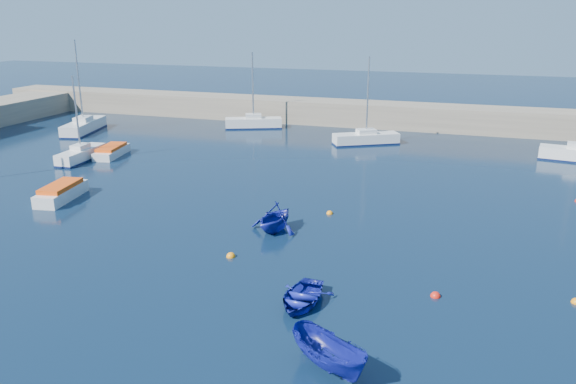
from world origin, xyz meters
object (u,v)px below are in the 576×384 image
(sailboat_3, at_px, (81,154))
(motorboat_2, at_px, (112,151))
(sailboat_4, at_px, (84,126))
(motorboat_1, at_px, (61,192))
(sailboat_6, at_px, (366,138))
(dinghy_center, at_px, (301,297))
(sailboat_7, at_px, (576,154))
(sailboat_5, at_px, (253,122))
(dinghy_right, at_px, (329,354))
(dinghy_left, at_px, (275,217))

(sailboat_3, distance_m, motorboat_2, 2.70)
(sailboat_4, xyz_separation_m, motorboat_1, (13.27, -19.97, -0.14))
(sailboat_6, bearing_deg, dinghy_center, 155.74)
(sailboat_3, xyz_separation_m, sailboat_7, (40.76, 12.95, 0.07))
(sailboat_5, bearing_deg, sailboat_6, -130.15)
(sailboat_4, distance_m, dinghy_right, 48.53)
(motorboat_1, height_order, motorboat_2, motorboat_1)
(motorboat_1, xyz_separation_m, dinghy_right, (22.10, -13.26, 0.17))
(sailboat_6, distance_m, motorboat_2, 23.87)
(sailboat_5, distance_m, motorboat_2, 17.60)
(sailboat_4, bearing_deg, motorboat_1, -69.68)
(sailboat_4, bearing_deg, dinghy_center, -54.43)
(dinghy_left, bearing_deg, sailboat_4, 155.48)
(sailboat_5, xyz_separation_m, sailboat_6, (13.39, -4.21, -0.05))
(sailboat_4, distance_m, dinghy_center, 43.90)
(sailboat_3, xyz_separation_m, sailboat_4, (-7.67, 10.52, 0.09))
(sailboat_7, bearing_deg, sailboat_5, 89.66)
(sailboat_7, bearing_deg, dinghy_left, 149.48)
(sailboat_5, bearing_deg, dinghy_left, -179.14)
(sailboat_4, xyz_separation_m, sailboat_6, (29.96, 3.48, -0.08))
(sailboat_3, xyz_separation_m, dinghy_right, (27.70, -22.71, 0.12))
(sailboat_7, distance_m, dinghy_left, 30.39)
(motorboat_1, relative_size, dinghy_center, 1.43)
(dinghy_center, bearing_deg, sailboat_5, 117.66)
(sailboat_4, relative_size, sailboat_7, 1.22)
(motorboat_2, bearing_deg, dinghy_center, -51.48)
(sailboat_3, distance_m, motorboat_1, 10.99)
(sailboat_7, height_order, dinghy_right, sailboat_7)
(sailboat_6, height_order, motorboat_1, sailboat_6)
(sailboat_5, relative_size, sailboat_6, 0.98)
(sailboat_4, height_order, sailboat_6, sailboat_4)
(sailboat_6, bearing_deg, sailboat_4, 66.90)
(sailboat_3, height_order, dinghy_right, sailboat_3)
(sailboat_4, relative_size, motorboat_2, 2.01)
(dinghy_right, bearing_deg, motorboat_1, 92.93)
(motorboat_2, height_order, dinghy_right, dinghy_right)
(sailboat_7, xyz_separation_m, dinghy_left, (-19.35, -23.44, 0.22))
(sailboat_7, bearing_deg, dinghy_center, 162.89)
(dinghy_center, relative_size, dinghy_right, 0.93)
(sailboat_7, relative_size, dinghy_center, 2.40)
(sailboat_3, relative_size, sailboat_6, 0.87)
(sailboat_4, xyz_separation_m, motorboat_2, (9.19, -8.29, -0.22))
(motorboat_1, bearing_deg, dinghy_center, -33.28)
(sailboat_7, relative_size, dinghy_right, 2.23)
(sailboat_6, xyz_separation_m, dinghy_center, (3.09, -32.37, -0.24))
(sailboat_3, bearing_deg, sailboat_7, 14.68)
(sailboat_7, distance_m, motorboat_2, 40.67)
(sailboat_6, height_order, motorboat_2, sailboat_6)
(motorboat_2, distance_m, dinghy_right, 36.16)
(sailboat_6, xyz_separation_m, sailboat_7, (18.47, -1.05, 0.05))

